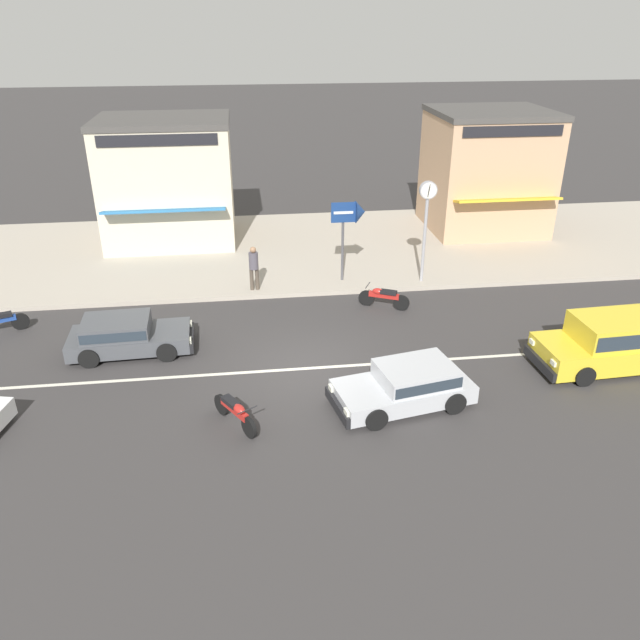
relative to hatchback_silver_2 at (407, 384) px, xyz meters
The scene contains 13 objects.
ground_plane 3.27m from the hatchback_silver_2, 138.52° to the left, with size 160.00×160.00×0.00m, color #383535.
lane_centre_stripe 3.27m from the hatchback_silver_2, 138.52° to the left, with size 50.40×0.14×0.01m, color silver.
kerb_strip 12.49m from the hatchback_silver_2, 101.12° to the left, with size 68.00×10.00×0.15m, color #ADA393.
hatchback_silver_2 is the anchor object (origin of this frame).
hatchback_dark_grey_3 8.72m from the hatchback_silver_2, 153.75° to the left, with size 3.77×1.89×1.10m.
minivan_yellow_4 6.72m from the hatchback_silver_2, 10.07° to the left, with size 4.65×2.08×1.56m.
motorcycle_0 6.01m from the hatchback_silver_2, 83.46° to the left, with size 1.68×0.97×0.80m.
motorcycle_1 4.56m from the hatchback_silver_2, behind, with size 1.10×1.61×0.80m.
street_clock 8.62m from the hatchback_silver_2, 71.74° to the left, with size 0.64×0.22×3.84m.
arrow_signboard 8.57m from the hatchback_silver_2, 89.37° to the left, with size 1.26×0.82×3.09m.
pedestrian_mid_kerb 8.69m from the hatchback_silver_2, 115.75° to the left, with size 0.34×0.34×1.67m.
shopfront_corner_warung 15.90m from the hatchback_silver_2, 62.80° to the left, with size 5.17×5.51×5.38m.
shopfront_mid_block 15.94m from the hatchback_silver_2, 117.17° to the left, with size 5.59×5.18×5.31m.
Camera 1 is at (-1.65, -15.69, 9.42)m, focal length 35.00 mm.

